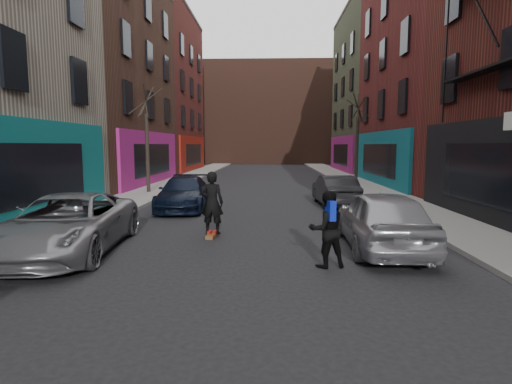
# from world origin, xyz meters

# --- Properties ---
(sidewalk_left) EXTENTS (2.50, 84.00, 0.13)m
(sidewalk_left) POSITION_xyz_m (-6.25, 30.00, 0.07)
(sidewalk_left) COLOR gray
(sidewalk_left) RESTS_ON ground
(sidewalk_right) EXTENTS (2.50, 84.00, 0.13)m
(sidewalk_right) POSITION_xyz_m (6.25, 30.00, 0.07)
(sidewalk_right) COLOR gray
(sidewalk_right) RESTS_ON ground
(building_far) EXTENTS (40.00, 10.00, 14.00)m
(building_far) POSITION_xyz_m (0.00, 56.00, 7.00)
(building_far) COLOR #47281E
(building_far) RESTS_ON ground
(tree_left_far) EXTENTS (2.00, 2.00, 6.50)m
(tree_left_far) POSITION_xyz_m (-6.20, 18.00, 3.38)
(tree_left_far) COLOR black
(tree_left_far) RESTS_ON sidewalk_left
(tree_right_far) EXTENTS (2.00, 2.00, 6.80)m
(tree_right_far) POSITION_xyz_m (6.20, 24.00, 3.53)
(tree_right_far) COLOR black
(tree_right_far) RESTS_ON sidewalk_right
(parked_left_far) EXTENTS (2.83, 5.35, 1.43)m
(parked_left_far) POSITION_xyz_m (-4.60, 6.25, 0.72)
(parked_left_far) COLOR gray
(parked_left_far) RESTS_ON ground
(parked_left_end) EXTENTS (2.14, 4.70, 1.34)m
(parked_left_end) POSITION_xyz_m (-3.20, 13.08, 0.67)
(parked_left_end) COLOR black
(parked_left_end) RESTS_ON ground
(parked_right_far) EXTENTS (1.92, 4.57, 1.54)m
(parked_right_far) POSITION_xyz_m (3.20, 6.89, 0.77)
(parked_right_far) COLOR #9B9DA4
(parked_right_far) RESTS_ON ground
(parked_right_end) EXTENTS (1.62, 4.11, 1.33)m
(parked_right_end) POSITION_xyz_m (3.20, 14.24, 0.67)
(parked_right_end) COLOR black
(parked_right_end) RESTS_ON ground
(skateboard) EXTENTS (0.31, 0.82, 0.10)m
(skateboard) POSITION_xyz_m (-1.29, 8.06, 0.05)
(skateboard) COLOR brown
(skateboard) RESTS_ON ground
(skateboarder) EXTENTS (0.70, 0.50, 1.80)m
(skateboarder) POSITION_xyz_m (-1.29, 8.06, 1.00)
(skateboarder) COLOR black
(skateboarder) RESTS_ON skateboard
(pedestrian) EXTENTS (0.94, 0.81, 1.66)m
(pedestrian) POSITION_xyz_m (1.60, 5.30, 0.84)
(pedestrian) COLOR black
(pedestrian) RESTS_ON ground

